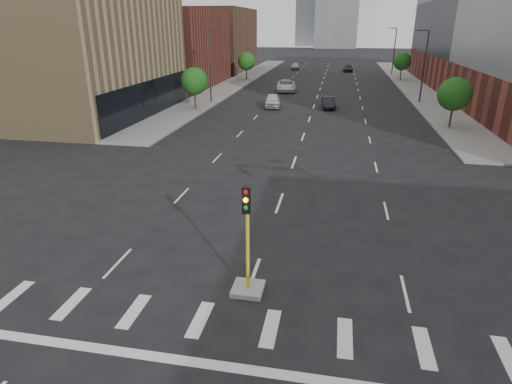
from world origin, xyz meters
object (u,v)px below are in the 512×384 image
(median_traffic_signal, at_px, (248,270))
(car_far_left, at_px, (286,86))
(car_near_left, at_px, (272,101))
(car_distant, at_px, (295,66))
(car_deep_right, at_px, (348,68))
(car_mid_right, at_px, (328,103))

(median_traffic_signal, height_order, car_far_left, median_traffic_signal)
(car_near_left, xyz_separation_m, car_distant, (-2.10, 48.75, -0.04))
(car_deep_right, xyz_separation_m, car_distant, (-11.92, 2.54, 0.07))
(car_deep_right, height_order, car_distant, car_distant)
(car_near_left, bearing_deg, car_far_left, 83.14)
(car_deep_right, bearing_deg, car_near_left, -96.51)
(median_traffic_signal, height_order, car_deep_right, median_traffic_signal)
(median_traffic_signal, height_order, car_mid_right, median_traffic_signal)
(car_mid_right, bearing_deg, car_near_left, 178.05)
(car_far_left, xyz_separation_m, car_deep_right, (9.81, 32.37, -0.16))
(car_near_left, distance_m, car_mid_right, 6.93)
(car_mid_right, bearing_deg, car_deep_right, 79.83)
(car_far_left, bearing_deg, car_deep_right, 66.20)
(car_mid_right, height_order, car_distant, car_distant)
(car_mid_right, xyz_separation_m, car_far_left, (-6.90, 13.29, 0.16))
(car_far_left, relative_size, car_distant, 1.36)
(car_far_left, bearing_deg, car_mid_right, -69.52)
(median_traffic_signal, relative_size, car_mid_right, 1.05)
(car_near_left, bearing_deg, car_mid_right, -2.24)
(median_traffic_signal, bearing_deg, car_near_left, 97.35)
(car_mid_right, bearing_deg, car_far_left, 110.90)
(car_near_left, distance_m, car_far_left, 13.85)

